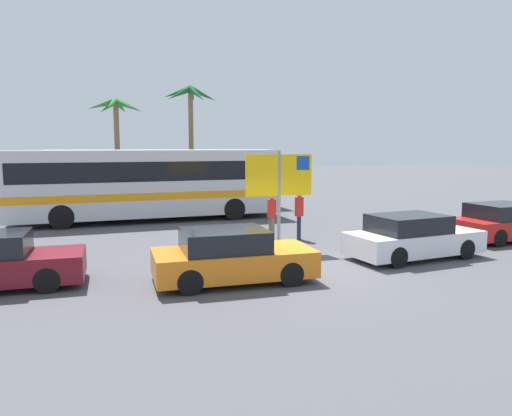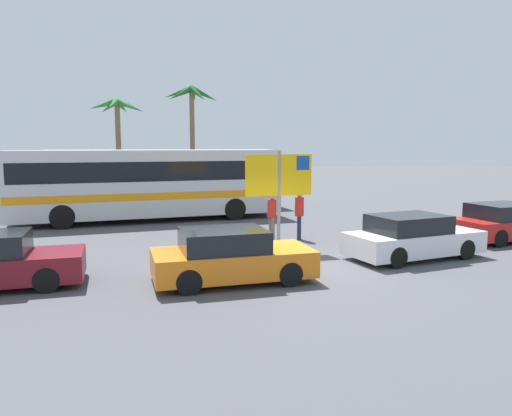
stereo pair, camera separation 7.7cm
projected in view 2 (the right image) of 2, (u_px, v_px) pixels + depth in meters
name	position (u px, v px, depth m)	size (l,w,h in m)	color
ground	(292.00, 270.00, 13.24)	(120.00, 120.00, 0.00)	#4C4C51
bus_front_coach	(149.00, 181.00, 21.90)	(11.83, 2.53, 3.17)	silver
bus_rear_coach	(167.00, 176.00, 25.63)	(11.83, 2.53, 3.17)	silver
ferry_sign	(280.00, 179.00, 15.31)	(2.20, 0.14, 3.20)	gray
car_white	(413.00, 237.00, 14.59)	(4.24, 2.01, 1.32)	silver
car_red	(506.00, 223.00, 17.37)	(3.95, 1.88, 1.32)	red
car_orange	(230.00, 257.00, 12.05)	(4.03, 2.02, 1.32)	orange
pedestrian_crossing_lot	(272.00, 213.00, 17.34)	(0.32, 0.32, 1.69)	#706656
pedestrian_near_sign	(299.00, 211.00, 17.45)	(0.32, 0.32, 1.78)	#1E2347
palm_tree_seaside	(191.00, 108.00, 32.39)	(3.79, 3.83, 7.35)	brown
palm_tree_inland	(118.00, 117.00, 29.93)	(3.43, 3.32, 6.31)	brown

